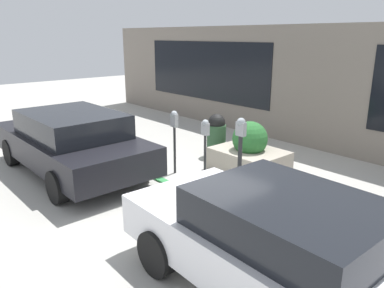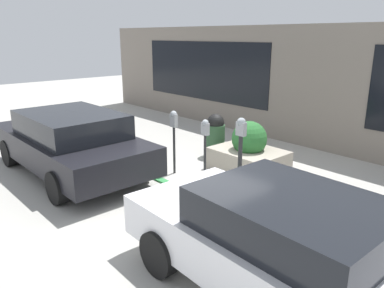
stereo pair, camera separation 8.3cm
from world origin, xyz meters
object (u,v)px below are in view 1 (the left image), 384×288
Objects in this scene: parking_meter_middle at (174,128)px; trash_bin at (216,135)px; parking_meter_second at (205,138)px; planter_box at (249,153)px; parking_meter_nearest at (240,145)px; parked_car_front at (278,244)px; parked_car_middle at (71,141)px.

parking_meter_middle reaches higher than trash_bin.
parking_meter_second reaches higher than planter_box.
parking_meter_middle is (0.98, -0.00, 0.01)m from parking_meter_second.
planter_box is at bearing -56.55° from parking_meter_nearest.
parking_meter_nearest is 2.59m from trash_bin.
planter_box is 1.43× the size of trash_bin.
parking_meter_nearest is 2.80m from parked_car_front.
parking_meter_middle is at bearing 100.10° from trash_bin.
parking_meter_second is 3.44m from parked_car_front.
planter_box is (-0.99, -1.33, -0.61)m from parking_meter_middle.
parked_car_middle is (3.32, 1.78, -0.29)m from parking_meter_nearest.
trash_bin is (4.25, -3.21, -0.15)m from parked_car_front.
parking_meter_nearest is 1.61m from planter_box.
planter_box is 3.93m from parked_car_middle.
parked_car_front is at bearing 142.97° from trash_bin.
parking_meter_middle is 0.91× the size of planter_box.
parking_meter_second reaches higher than trash_bin.
parking_meter_second is 0.31× the size of parked_car_middle.
parking_meter_nearest is at bearing 123.45° from planter_box.
parking_meter_middle is 4.32m from parked_car_front.
parking_meter_second is 0.89× the size of planter_box.
parked_car_middle is at bearing 28.13° from parking_meter_nearest.
parking_meter_nearest reaches higher than planter_box.
parking_meter_second reaches higher than parked_car_front.
parking_meter_nearest reaches higher than trash_bin.
parking_meter_nearest is 0.84m from parking_meter_second.
parked_car_front is (-3.00, 1.66, -0.32)m from parking_meter_second.
trash_bin is at bearing -9.61° from planter_box.
parked_car_front is 5.49m from parked_car_middle.
planter_box is 0.34× the size of parked_car_middle.
parking_meter_middle reaches higher than parked_car_front.
trash_bin is at bearing -34.91° from parking_meter_nearest.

